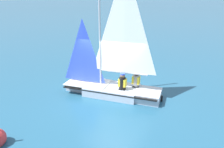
{
  "coord_description": "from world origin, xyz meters",
  "views": [
    {
      "loc": [
        -7.29,
        5.63,
        4.5
      ],
      "look_at": [
        0.0,
        0.0,
        1.0
      ],
      "focal_mm": 35.0,
      "sensor_mm": 36.0,
      "label": 1
    }
  ],
  "objects": [
    {
      "name": "sailor_helm",
      "position": [
        -0.55,
        -0.15,
        0.63
      ],
      "size": [
        0.43,
        0.42,
        1.16
      ],
      "rotation": [
        0.0,
        0.0,
        0.58
      ],
      "color": "black",
      "rests_on": "ground_plane"
    },
    {
      "name": "sailor_crew",
      "position": [
        -0.7,
        -0.84,
        0.63
      ],
      "size": [
        0.43,
        0.42,
        1.16
      ],
      "rotation": [
        0.0,
        0.0,
        0.58
      ],
      "color": "black",
      "rests_on": "ground_plane"
    },
    {
      "name": "ground_plane",
      "position": [
        0.0,
        0.0,
        0.0
      ],
      "size": [
        260.0,
        260.0,
        0.0
      ],
      "primitive_type": "plane",
      "color": "#235675"
    },
    {
      "name": "sailboat_main",
      "position": [
        -0.02,
        -0.02,
        0.81
      ],
      "size": [
        4.38,
        3.55,
        5.7
      ],
      "rotation": [
        0.0,
        0.0,
        0.58
      ],
      "color": "#B2BCCC",
      "rests_on": "ground_plane"
    }
  ]
}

